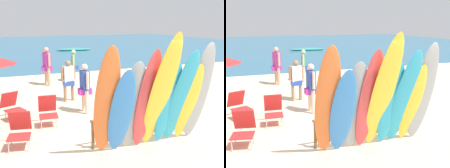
{
  "view_description": "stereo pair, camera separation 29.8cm",
  "coord_description": "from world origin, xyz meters",
  "views": [
    {
      "loc": [
        -3.16,
        -5.61,
        2.86
      ],
      "look_at": [
        0.0,
        1.99,
        0.99
      ],
      "focal_mm": 44.65,
      "sensor_mm": 36.0,
      "label": 1
    },
    {
      "loc": [
        -2.89,
        -5.72,
        2.86
      ],
      "look_at": [
        0.0,
        1.99,
        0.99
      ],
      "focal_mm": 44.65,
      "sensor_mm": 36.0,
      "label": 2
    }
  ],
  "objects": [
    {
      "name": "surfboard_yellow_7",
      "position": [
        0.89,
        -0.53,
        0.98
      ],
      "size": [
        0.48,
        0.77,
        1.96
      ],
      "primitive_type": "ellipsoid",
      "rotation": [
        0.34,
        0.0,
        0.02
      ],
      "color": "yellow",
      "rests_on": "ground"
    },
    {
      "name": "beach_chair_blue",
      "position": [
        -2.81,
        0.8,
        0.43
      ],
      "size": [
        0.63,
        0.76,
        0.83
      ],
      "rotation": [
        0.0,
        0.0,
        -0.2
      ],
      "color": "#B7B7BC",
      "rests_on": "ground"
    },
    {
      "name": "beach_chair_red",
      "position": [
        -1.96,
        1.97,
        0.43
      ],
      "size": [
        0.56,
        0.71,
        0.83
      ],
      "rotation": [
        0.0,
        0.0,
        -0.1
      ],
      "color": "#B7B7BC",
      "rests_on": "ground"
    },
    {
      "name": "surfboard_rack",
      "position": [
        0.0,
        0.0,
        0.54
      ],
      "size": [
        2.72,
        0.07,
        0.7
      ],
      "color": "brown",
      "rests_on": "ground"
    },
    {
      "name": "surfboard_orange_0",
      "position": [
        -1.19,
        -0.58,
        1.23
      ],
      "size": [
        0.59,
        0.96,
        2.45
      ],
      "primitive_type": "ellipsoid",
      "rotation": [
        0.33,
        0.0,
        -0.08
      ],
      "color": "orange",
      "rests_on": "ground"
    },
    {
      "name": "surfboard_teal_5",
      "position": [
        0.3,
        -0.54,
        1.02
      ],
      "size": [
        0.51,
        0.74,
        2.04
      ],
      "primitive_type": "ellipsoid",
      "rotation": [
        0.31,
        0.0,
        0.05
      ],
      "color": "#289EC6",
      "rests_on": "ground"
    },
    {
      "name": "ground",
      "position": [
        0.0,
        14.0,
        0.0
      ],
      "size": [
        60.0,
        60.0,
        0.0
      ],
      "primitive_type": "plane",
      "color": "beige"
    },
    {
      "name": "surfboard_yellow_4",
      "position": [
        0.01,
        -0.7,
        1.34
      ],
      "size": [
        0.63,
        1.14,
        2.68
      ],
      "primitive_type": "ellipsoid",
      "rotation": [
        0.38,
        0.0,
        0.07
      ],
      "color": "yellow",
      "rests_on": "ground"
    },
    {
      "name": "beachgoer_midbeach",
      "position": [
        -0.84,
        4.05,
        0.86
      ],
      "size": [
        0.56,
        0.27,
        1.49
      ],
      "rotation": [
        0.0,
        0.0,
        0.21
      ],
      "color": "#9E704C",
      "rests_on": "ground"
    },
    {
      "name": "beachgoer_near_rack",
      "position": [
        0.21,
        7.26,
        0.88
      ],
      "size": [
        0.4,
        0.56,
        1.53
      ],
      "rotation": [
        0.0,
        0.0,
        4.42
      ],
      "color": "beige",
      "rests_on": "ground"
    },
    {
      "name": "surfboard_teal_6",
      "position": [
        0.61,
        -0.6,
        1.15
      ],
      "size": [
        0.63,
        0.95,
        2.3
      ],
      "primitive_type": "ellipsoid",
      "rotation": [
        0.35,
        0.0,
        0.08
      ],
      "color": "#289EC6",
      "rests_on": "ground"
    },
    {
      "name": "surfboard_red_3",
      "position": [
        -0.26,
        -0.59,
        1.17
      ],
      "size": [
        0.53,
        0.8,
        2.34
      ],
      "primitive_type": "ellipsoid",
      "rotation": [
        0.3,
        0.0,
        0.05
      ],
      "color": "#D13D42",
      "rests_on": "ground"
    },
    {
      "name": "distant_boat",
      "position": [
        3.91,
        21.17,
        0.12
      ],
      "size": [
        3.48,
        1.08,
        0.27
      ],
      "color": "teal",
      "rests_on": "ground"
    },
    {
      "name": "beach_chair_striped",
      "position": [
        -2.87,
        2.85,
        0.43
      ],
      "size": [
        0.73,
        0.85,
        0.81
      ],
      "rotation": [
        0.0,
        0.0,
        0.4
      ],
      "color": "#B7B7BC",
      "rests_on": "ground"
    },
    {
      "name": "beachgoer_strolling",
      "position": [
        -1.11,
        6.94,
        0.99
      ],
      "size": [
        0.45,
        0.64,
        1.73
      ],
      "rotation": [
        0.0,
        0.0,
        1.8
      ],
      "color": "tan",
      "rests_on": "ground"
    },
    {
      "name": "surfboard_grey_8",
      "position": [
        1.13,
        -0.57,
        1.22
      ],
      "size": [
        0.59,
        0.79,
        2.43
      ],
      "primitive_type": "ellipsoid",
      "rotation": [
        0.28,
        0.0,
        -0.07
      ],
      "color": "#999EA3",
      "rests_on": "ground"
    },
    {
      "name": "surfboard_blue_1",
      "position": [
        -0.86,
        -0.59,
        0.99
      ],
      "size": [
        0.55,
        0.81,
        1.97
      ],
      "primitive_type": "ellipsoid",
      "rotation": [
        0.36,
        0.0,
        -0.03
      ],
      "color": "#337AD1",
      "rests_on": "ground"
    },
    {
      "name": "beachgoer_by_water",
      "position": [
        -0.69,
        2.54,
        0.91
      ],
      "size": [
        0.41,
        0.6,
        1.57
      ],
      "rotation": [
        0.0,
        0.0,
        4.77
      ],
      "color": "beige",
      "rests_on": "ground"
    },
    {
      "name": "ocean_water",
      "position": [
        0.0,
        29.67,
        0.01
      ],
      "size": [
        60.0,
        40.0,
        0.02
      ],
      "primitive_type": "cube",
      "color": "teal",
      "rests_on": "ground"
    },
    {
      "name": "surfboard_grey_2",
      "position": [
        -0.57,
        -0.51,
        1.05
      ],
      "size": [
        0.62,
        0.74,
        2.1
      ],
      "primitive_type": "ellipsoid",
      "rotation": [
        0.3,
        0.0,
        -0.06
      ],
      "color": "#999EA3",
      "rests_on": "ground"
    }
  ]
}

